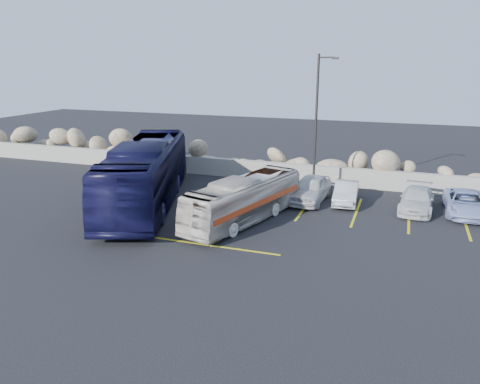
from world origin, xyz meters
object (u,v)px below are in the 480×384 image
(vintage_bus, at_px, (244,200))
(car_c, at_px, (417,200))
(tour_coach, at_px, (146,174))
(car_b, at_px, (346,193))
(car_a, at_px, (311,189))
(car_d, at_px, (466,203))
(lamppost, at_px, (317,122))

(vintage_bus, relative_size, car_c, 1.96)
(vintage_bus, xyz_separation_m, tour_coach, (-5.93, 0.83, 0.63))
(car_b, relative_size, car_c, 0.88)
(car_a, distance_m, car_d, 7.98)
(vintage_bus, bearing_deg, car_d, 40.89)
(car_b, distance_m, car_c, 3.68)
(vintage_bus, relative_size, car_b, 2.23)
(lamppost, xyz_separation_m, vintage_bus, (-2.33, -5.82, -3.19))
(lamppost, xyz_separation_m, car_a, (0.06, -1.38, -3.57))
(tour_coach, bearing_deg, car_a, 3.83)
(tour_coach, xyz_separation_m, car_c, (13.93, 3.82, -1.15))
(tour_coach, bearing_deg, car_c, -4.32)
(tour_coach, height_order, car_c, tour_coach)
(tour_coach, distance_m, car_d, 16.82)
(tour_coach, distance_m, car_c, 14.49)
(vintage_bus, bearing_deg, car_a, 77.49)
(lamppost, relative_size, car_b, 2.26)
(tour_coach, bearing_deg, vintage_bus, -27.58)
(lamppost, relative_size, tour_coach, 0.64)
(car_a, xyz_separation_m, car_b, (1.93, 0.30, -0.14))
(vintage_bus, height_order, car_d, vintage_bus)
(car_c, bearing_deg, car_b, -177.37)
(lamppost, distance_m, car_d, 8.89)
(car_a, bearing_deg, car_c, 5.55)
(car_b, bearing_deg, lamppost, 148.36)
(tour_coach, xyz_separation_m, car_a, (8.33, 3.62, -1.01))
(lamppost, xyz_separation_m, car_b, (1.99, -1.07, -3.71))
(lamppost, bearing_deg, car_a, -87.35)
(car_b, height_order, car_c, car_c)
(car_d, bearing_deg, car_a, -177.69)
(vintage_bus, xyz_separation_m, car_c, (8.00, 4.65, -0.51))
(car_c, bearing_deg, car_d, 9.12)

